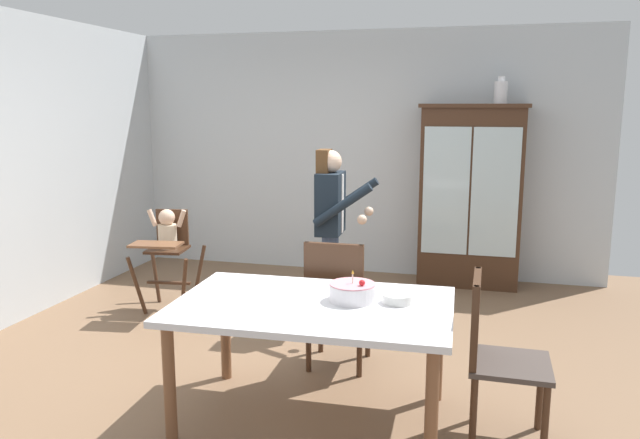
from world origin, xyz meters
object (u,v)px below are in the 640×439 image
(high_chair_with_toddler, at_px, (167,241))
(dining_table, at_px, (313,316))
(serving_bowl, at_px, (398,298))
(dining_chair_right_end, at_px, (492,347))
(adult_person, at_px, (331,216))
(dining_chair_far_side, at_px, (336,296))
(birthday_cake, at_px, (353,292))
(ceramic_vase, at_px, (501,92))
(china_cabinet, at_px, (470,196))

(high_chair_with_toddler, relative_size, dining_table, 0.57)
(serving_bowl, bearing_deg, dining_chair_right_end, -9.58)
(adult_person, distance_m, dining_chair_far_side, 1.00)
(dining_table, height_order, dining_chair_far_side, dining_chair_far_side)
(adult_person, distance_m, birthday_cake, 1.59)
(dining_table, bearing_deg, adult_person, 99.60)
(ceramic_vase, xyz_separation_m, serving_bowl, (-0.61, -3.07, -1.26))
(china_cabinet, distance_m, high_chair_with_toddler, 3.11)
(birthday_cake, height_order, dining_chair_far_side, dining_chair_far_side)
(high_chair_with_toddler, distance_m, dining_table, 2.49)
(dining_table, bearing_deg, serving_bowl, 14.62)
(ceramic_vase, bearing_deg, birthday_cake, -105.80)
(high_chair_with_toddler, bearing_deg, dining_chair_far_side, -34.94)
(dining_chair_right_end, bearing_deg, serving_bowl, 81.32)
(ceramic_vase, distance_m, birthday_cake, 3.45)
(dining_table, relative_size, dining_chair_far_side, 1.73)
(high_chair_with_toddler, xyz_separation_m, birthday_cake, (2.07, -1.57, 0.14))
(high_chair_with_toddler, height_order, serving_bowl, high_chair_with_toddler)
(china_cabinet, bearing_deg, serving_bowl, -96.64)
(serving_bowl, height_order, dining_chair_far_side, dining_chair_far_side)
(dining_table, bearing_deg, ceramic_vase, 71.06)
(china_cabinet, distance_m, dining_chair_right_end, 3.19)
(high_chair_with_toddler, bearing_deg, dining_chair_right_end, -37.36)
(china_cabinet, distance_m, serving_bowl, 3.10)
(high_chair_with_toddler, bearing_deg, dining_table, -49.88)
(china_cabinet, relative_size, serving_bowl, 10.59)
(adult_person, relative_size, dining_chair_far_side, 1.59)
(serving_bowl, distance_m, dining_chair_far_side, 0.82)
(birthday_cake, bearing_deg, adult_person, 108.12)
(dining_table, bearing_deg, dining_chair_right_end, 1.91)
(adult_person, height_order, dining_chair_far_side, adult_person)
(ceramic_vase, distance_m, high_chair_with_toddler, 3.60)
(adult_person, xyz_separation_m, serving_bowl, (0.76, -1.48, -0.20))
(high_chair_with_toddler, relative_size, dining_chair_far_side, 0.99)
(china_cabinet, bearing_deg, adult_person, -125.05)
(china_cabinet, relative_size, birthday_cake, 6.81)
(dining_table, distance_m, dining_chair_right_end, 1.04)
(birthday_cake, bearing_deg, dining_table, -155.63)
(high_chair_with_toddler, xyz_separation_m, serving_bowl, (2.34, -1.54, 0.11))
(birthday_cake, xyz_separation_m, dining_chair_right_end, (0.81, -0.07, -0.24))
(birthday_cake, height_order, serving_bowl, birthday_cake)
(dining_chair_far_side, bearing_deg, dining_chair_right_end, 145.75)
(china_cabinet, height_order, serving_bowl, china_cabinet)
(ceramic_vase, relative_size, dining_chair_right_end, 0.28)
(adult_person, xyz_separation_m, dining_chair_far_side, (0.25, -0.87, -0.41))
(china_cabinet, height_order, dining_table, china_cabinet)
(ceramic_vase, height_order, serving_bowl, ceramic_vase)
(china_cabinet, distance_m, dining_chair_far_side, 2.64)
(dining_chair_right_end, bearing_deg, china_cabinet, 4.37)
(birthday_cake, bearing_deg, china_cabinet, 78.61)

